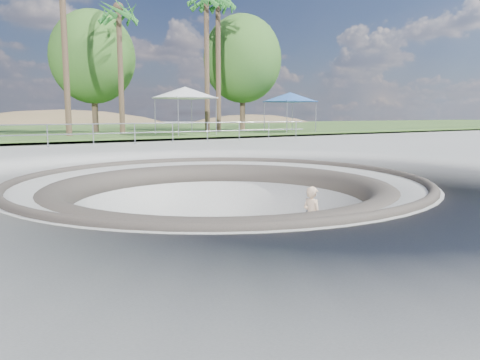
{
  "coord_description": "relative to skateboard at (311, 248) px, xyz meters",
  "views": [
    {
      "loc": [
        -5.7,
        -10.14,
        1.66
      ],
      "look_at": [
        0.79,
        0.32,
        -0.1
      ],
      "focal_mm": 35.0,
      "sensor_mm": 36.0,
      "label": 1
    }
  ],
  "objects": [
    {
      "name": "ground",
      "position": [
        -2.11,
        1.09,
        1.83
      ],
      "size": [
        180.0,
        180.0,
        0.0
      ],
      "primitive_type": "plane",
      "color": "#A7A6A2",
      "rests_on": "ground"
    },
    {
      "name": "skate_bowl",
      "position": [
        -2.11,
        1.09,
        -0.0
      ],
      "size": [
        14.0,
        14.0,
        4.1
      ],
      "color": "#A7A6A2",
      "rests_on": "ground"
    },
    {
      "name": "bushy_tree_mid",
      "position": [
        1.53,
        26.41,
        7.55
      ],
      "size": [
        6.2,
        5.64,
        8.94
      ],
      "color": "brown",
      "rests_on": "ground"
    },
    {
      "name": "distant_hills",
      "position": [
        1.67,
        58.26,
        -5.19
      ],
      "size": [
        103.2,
        45.0,
        28.6
      ],
      "color": "brown",
      "rests_on": "ground"
    },
    {
      "name": "canopy_white",
      "position": [
        5.45,
        19.09,
        4.81
      ],
      "size": [
        6.07,
        6.07,
        3.09
      ],
      "color": "gray",
      "rests_on": "ground"
    },
    {
      "name": "palm_d",
      "position": [
        2.28,
        22.42,
        9.89
      ],
      "size": [
        2.6,
        2.6,
        9.19
      ],
      "color": "brown",
      "rests_on": "ground"
    },
    {
      "name": "skateboard",
      "position": [
        0.0,
        0.0,
        0.0
      ],
      "size": [
        0.92,
        0.6,
        0.09
      ],
      "color": "olive",
      "rests_on": "ground"
    },
    {
      "name": "palm_f",
      "position": [
        8.41,
        21.63,
        11.25
      ],
      "size": [
        2.6,
        2.6,
        10.66
      ],
      "color": "brown",
      "rests_on": "ground"
    },
    {
      "name": "grass_strip",
      "position": [
        -2.11,
        35.09,
        2.05
      ],
      "size": [
        180.0,
        36.0,
        0.12
      ],
      "color": "#3A5823",
      "rests_on": "ground"
    },
    {
      "name": "bushy_tree_right",
      "position": [
        13.39,
        24.68,
        7.95
      ],
      "size": [
        6.64,
        6.04,
        9.58
      ],
      "color": "brown",
      "rests_on": "ground"
    },
    {
      "name": "palm_e",
      "position": [
        9.44,
        21.76,
        11.34
      ],
      "size": [
        2.6,
        2.6,
        10.75
      ],
      "color": "brown",
      "rests_on": "ground"
    },
    {
      "name": "skater",
      "position": [
        -0.0,
        0.0,
        0.83
      ],
      "size": [
        0.44,
        0.63,
        1.63
      ],
      "primitive_type": "imported",
      "rotation": [
        0.0,
        0.0,
        1.66
      ],
      "color": "beige",
      "rests_on": "skateboard"
    },
    {
      "name": "canopy_blue",
      "position": [
        14.07,
        19.09,
        4.68
      ],
      "size": [
        5.81,
        5.81,
        2.94
      ],
      "color": "gray",
      "rests_on": "ground"
    },
    {
      "name": "safety_railing",
      "position": [
        -2.11,
        13.09,
        2.52
      ],
      "size": [
        25.0,
        0.06,
        1.03
      ],
      "color": "gray",
      "rests_on": "ground"
    }
  ]
}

